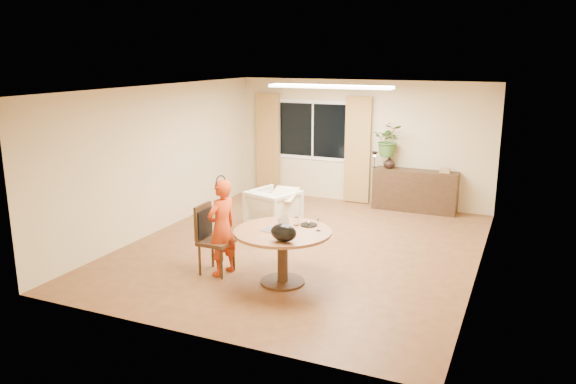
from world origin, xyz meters
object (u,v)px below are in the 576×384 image
Objects in this scene: dining_table at (283,242)px; armchair at (274,209)px; sideboard at (415,191)px; dining_chair at (216,240)px; child at (222,227)px.

dining_table is 1.66× the size of armchair.
sideboard reaches higher than dining_table.
dining_chair reaches higher than sideboard.
child reaches higher than dining_chair.
armchair is (-0.15, 2.26, -0.14)m from dining_chair.
child is at bearing -112.49° from sideboard.
sideboard is at bearing 174.02° from child.
sideboard is at bearing 78.27° from dining_table.
armchair is (-0.24, 2.24, -0.33)m from child.
dining_table is 0.96× the size of child.
dining_chair is (-1.03, -0.05, -0.10)m from dining_table.
sideboard is at bearing -116.16° from armchair.
child reaches higher than dining_table.
child is 1.73× the size of armchair.
sideboard reaches higher than armchair.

